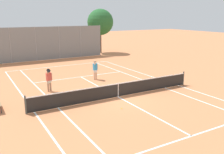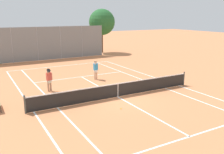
{
  "view_description": "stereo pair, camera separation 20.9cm",
  "coord_description": "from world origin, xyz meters",
  "px_view_note": "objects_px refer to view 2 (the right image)",
  "views": [
    {
      "loc": [
        -8.25,
        -13.54,
        5.34
      ],
      "look_at": [
        0.39,
        1.5,
        1.0
      ],
      "focal_mm": 40.0,
      "sensor_mm": 36.0,
      "label": 1
    },
    {
      "loc": [
        -8.07,
        -13.64,
        5.34
      ],
      "look_at": [
        0.39,
        1.5,
        1.0
      ],
      "focal_mm": 40.0,
      "sensor_mm": 36.0,
      "label": 2
    }
  ],
  "objects_px": {
    "player_far_right": "(96,69)",
    "tree_behind_right": "(102,23)",
    "loose_tennis_ball_0": "(60,75)",
    "loose_tennis_ball_2": "(49,70)",
    "player_far_left": "(49,79)",
    "tennis_net": "(118,90)",
    "loose_tennis_ball_1": "(121,109)"
  },
  "relations": [
    {
      "from": "player_far_left",
      "to": "loose_tennis_ball_2",
      "type": "distance_m",
      "value": 7.07
    },
    {
      "from": "loose_tennis_ball_2",
      "to": "tree_behind_right",
      "type": "distance_m",
      "value": 13.73
    },
    {
      "from": "loose_tennis_ball_0",
      "to": "loose_tennis_ball_2",
      "type": "height_order",
      "value": "same"
    },
    {
      "from": "player_far_right",
      "to": "loose_tennis_ball_0",
      "type": "distance_m",
      "value": 3.8
    },
    {
      "from": "tennis_net",
      "to": "loose_tennis_ball_1",
      "type": "relative_size",
      "value": 181.82
    },
    {
      "from": "player_far_left",
      "to": "loose_tennis_ball_2",
      "type": "xyz_separation_m",
      "value": [
        1.77,
        6.79,
        -0.89
      ]
    },
    {
      "from": "tennis_net",
      "to": "player_far_left",
      "type": "xyz_separation_m",
      "value": [
        -3.62,
        3.49,
        0.42
      ]
    },
    {
      "from": "player_far_right",
      "to": "loose_tennis_ball_2",
      "type": "relative_size",
      "value": 24.24
    },
    {
      "from": "tennis_net",
      "to": "player_far_left",
      "type": "distance_m",
      "value": 5.04
    },
    {
      "from": "loose_tennis_ball_2",
      "to": "loose_tennis_ball_0",
      "type": "bearing_deg",
      "value": -80.79
    },
    {
      "from": "tennis_net",
      "to": "loose_tennis_ball_1",
      "type": "bearing_deg",
      "value": -115.76
    },
    {
      "from": "loose_tennis_ball_0",
      "to": "tree_behind_right",
      "type": "xyz_separation_m",
      "value": [
        9.76,
        10.59,
        4.22
      ]
    },
    {
      "from": "loose_tennis_ball_0",
      "to": "loose_tennis_ball_2",
      "type": "xyz_separation_m",
      "value": [
        -0.38,
        2.36,
        0.0
      ]
    },
    {
      "from": "player_far_left",
      "to": "player_far_right",
      "type": "distance_m",
      "value": 4.59
    },
    {
      "from": "loose_tennis_ball_1",
      "to": "tree_behind_right",
      "type": "distance_m",
      "value": 22.88
    },
    {
      "from": "tennis_net",
      "to": "tree_behind_right",
      "type": "bearing_deg",
      "value": 65.85
    },
    {
      "from": "loose_tennis_ball_1",
      "to": "tree_behind_right",
      "type": "bearing_deg",
      "value": 65.69
    },
    {
      "from": "loose_tennis_ball_2",
      "to": "tree_behind_right",
      "type": "xyz_separation_m",
      "value": [
        10.15,
        8.23,
        4.22
      ]
    },
    {
      "from": "player_far_left",
      "to": "player_far_right",
      "type": "xyz_separation_m",
      "value": [
        4.35,
        1.45,
        -0.02
      ]
    },
    {
      "from": "player_far_left",
      "to": "loose_tennis_ball_1",
      "type": "xyz_separation_m",
      "value": [
        2.66,
        -5.48,
        -0.89
      ]
    },
    {
      "from": "player_far_left",
      "to": "loose_tennis_ball_1",
      "type": "relative_size",
      "value": 26.88
    },
    {
      "from": "tennis_net",
      "to": "tree_behind_right",
      "type": "height_order",
      "value": "tree_behind_right"
    },
    {
      "from": "tree_behind_right",
      "to": "tennis_net",
      "type": "bearing_deg",
      "value": -114.15
    },
    {
      "from": "player_far_left",
      "to": "tree_behind_right",
      "type": "relative_size",
      "value": 0.29
    },
    {
      "from": "tennis_net",
      "to": "loose_tennis_ball_1",
      "type": "height_order",
      "value": "tennis_net"
    },
    {
      "from": "loose_tennis_ball_0",
      "to": "loose_tennis_ball_2",
      "type": "bearing_deg",
      "value": 99.21
    },
    {
      "from": "loose_tennis_ball_1",
      "to": "loose_tennis_ball_2",
      "type": "bearing_deg",
      "value": 94.14
    },
    {
      "from": "tennis_net",
      "to": "player_far_left",
      "type": "relative_size",
      "value": 6.76
    },
    {
      "from": "player_far_right",
      "to": "tree_behind_right",
      "type": "height_order",
      "value": "tree_behind_right"
    },
    {
      "from": "player_far_left",
      "to": "loose_tennis_ball_1",
      "type": "distance_m",
      "value": 6.15
    },
    {
      "from": "player_far_right",
      "to": "loose_tennis_ball_2",
      "type": "bearing_deg",
      "value": 115.81
    },
    {
      "from": "player_far_right",
      "to": "tree_behind_right",
      "type": "distance_m",
      "value": 15.89
    }
  ]
}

